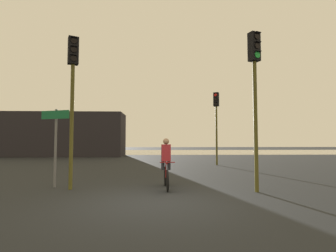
% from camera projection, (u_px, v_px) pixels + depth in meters
% --- Properties ---
extents(ground_plane, '(120.00, 120.00, 0.00)m').
position_uv_depth(ground_plane, '(156.00, 203.00, 6.51)').
color(ground_plane, black).
extents(water_strip, '(80.00, 16.00, 0.01)m').
position_uv_depth(water_strip, '(157.00, 152.00, 36.89)').
color(water_strip, '#9E937F').
rests_on(water_strip, ground).
extents(distant_building, '(15.71, 4.00, 4.37)m').
position_uv_depth(distant_building, '(46.00, 135.00, 26.59)').
color(distant_building, black).
rests_on(distant_building, ground).
extents(traffic_light_near_right, '(0.39, 0.41, 4.90)m').
position_uv_depth(traffic_light_near_right, '(255.00, 81.00, 8.06)').
color(traffic_light_near_right, '#4C4719').
rests_on(traffic_light_near_right, ground).
extents(traffic_light_near_left, '(0.39, 0.41, 4.93)m').
position_uv_depth(traffic_light_near_left, '(73.00, 83.00, 8.47)').
color(traffic_light_near_left, '#4C4719').
rests_on(traffic_light_near_left, ground).
extents(traffic_light_far_right, '(0.40, 0.42, 4.67)m').
position_uv_depth(traffic_light_far_right, '(216.00, 115.00, 16.87)').
color(traffic_light_far_right, '#4C4719').
rests_on(traffic_light_far_right, ground).
extents(direction_sign_post, '(1.05, 0.40, 2.60)m').
position_uv_depth(direction_sign_post, '(55.00, 136.00, 8.74)').
color(direction_sign_post, slate).
rests_on(direction_sign_post, ground).
extents(cyclist, '(0.46, 1.71, 1.62)m').
position_uv_depth(cyclist, '(166.00, 163.00, 8.52)').
color(cyclist, black).
rests_on(cyclist, ground).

